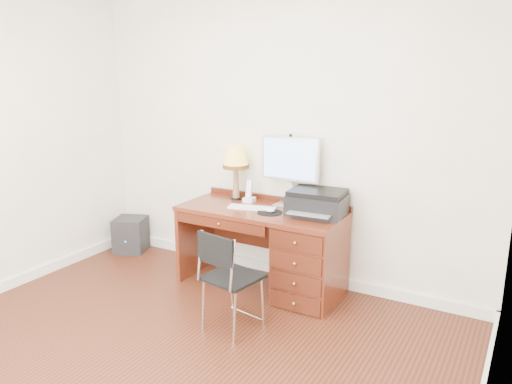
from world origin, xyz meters
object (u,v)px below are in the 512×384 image
Objects in this scene: desk at (293,250)px; monitor at (290,163)px; printer at (317,202)px; equipment_box at (131,234)px; phone at (249,196)px; chair at (228,272)px; leg_lamp at (236,161)px.

monitor is at bearing 124.09° from desk.
printer is 1.36× the size of equipment_box.
desk is 7.20× the size of phone.
monitor reaches higher than chair.
monitor is 3.06× the size of phone.
leg_lamp is at bearing 165.63° from desk.
printer is at bearing 81.91° from chair.
printer is 0.92m from leg_lamp.
chair reaches higher than desk.
chair reaches higher than equipment_box.
printer is at bearing 29.84° from desk.
desk is at bearing -24.92° from equipment_box.
monitor is 1.25× the size of printer.
phone reaches higher than equipment_box.
phone is (0.17, -0.03, -0.32)m from leg_lamp.
printer reaches higher than phone.
equipment_box is (-1.50, -0.05, -0.62)m from phone.
chair is (-0.31, -0.95, -0.36)m from printer.
desk is at bearing -154.57° from printer.
monitor is at bearing 154.92° from printer.
desk is 1.84× the size of chair.
monitor is at bearing -18.29° from equipment_box.
phone is at bearing 121.82° from chair.
equipment_box is at bearing 178.78° from phone.
printer is 2.31m from equipment_box.
leg_lamp is 0.64× the size of chair.
chair is at bearing -71.33° from phone.
equipment_box is at bearing -176.20° from monitor.
equipment_box is (-1.88, -0.13, -0.96)m from monitor.
leg_lamp is at bearing 166.68° from phone.
printer is (0.18, 0.10, 0.44)m from desk.
leg_lamp is 2.48× the size of phone.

